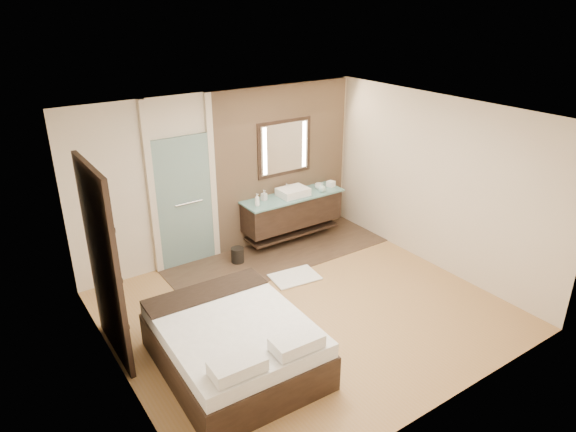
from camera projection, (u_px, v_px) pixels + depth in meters
floor at (306, 310)px, 7.11m from camera, size 5.00×5.00×0.00m
tile_strip at (279, 254)px, 8.63m from camera, size 3.80×1.30×0.01m
stone_wall at (283, 164)px, 8.82m from camera, size 2.60×0.08×2.70m
vanity at (292, 210)px, 8.90m from camera, size 1.85×0.55×0.88m
mirror_unit at (284, 148)px, 8.66m from camera, size 1.06×0.04×0.96m
frosted_door at (184, 197)px, 7.94m from camera, size 1.10×0.12×2.70m
shoji_partition at (104, 264)px, 5.83m from camera, size 0.06×1.20×2.40m
bed at (234, 344)px, 5.92m from camera, size 1.64×2.03×0.76m
bath_mat at (295, 277)px, 7.92m from camera, size 0.77×0.58×0.02m
waste_bin at (238, 255)px, 8.33m from camera, size 0.25×0.25×0.26m
tissue_box at (331, 184)px, 9.17m from camera, size 0.14×0.14×0.10m
soap_bottle_a at (257, 200)px, 8.30m from camera, size 0.10×0.10×0.21m
soap_bottle_b at (264, 195)px, 8.54m from camera, size 0.10×0.10×0.18m
soap_bottle_c at (322, 187)px, 8.91m from camera, size 0.17×0.17×0.17m
cup at (318, 186)px, 9.06m from camera, size 0.13×0.13×0.10m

